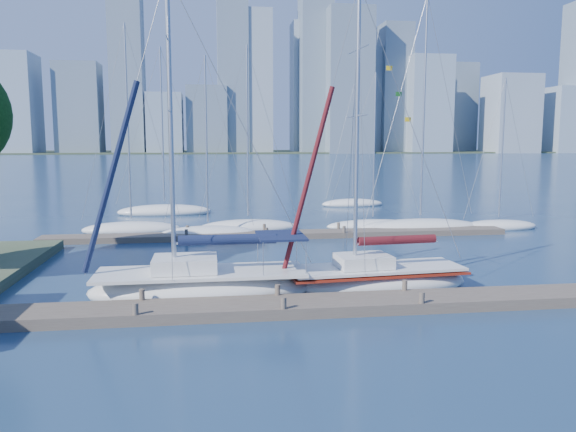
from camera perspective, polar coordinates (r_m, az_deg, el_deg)
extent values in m
plane|color=#172949|center=(20.68, -0.77, -9.74)|extent=(700.00, 700.00, 0.00)
cube|color=#4E4239|center=(20.62, -0.77, -9.21)|extent=(26.00, 2.00, 0.40)
cube|color=#4E4239|center=(36.37, -0.73, -1.91)|extent=(30.00, 1.80, 0.36)
cube|color=#38472D|center=(339.67, -7.43, 6.43)|extent=(800.00, 100.00, 1.50)
ellipsoid|color=silver|center=(22.88, -8.77, -7.45)|extent=(8.92, 2.98, 1.56)
cube|color=silver|center=(22.70, -8.81, -5.68)|extent=(8.27, 2.75, 0.12)
cube|color=silver|center=(22.64, -10.42, -4.80)|extent=(2.51, 1.91, 0.57)
cylinder|color=silver|center=(22.16, -11.84, 8.85)|extent=(0.19, 0.19, 11.34)
cylinder|color=silver|center=(22.47, -6.15, -2.65)|extent=(4.22, 0.14, 0.10)
cylinder|color=#101A38|center=(22.46, -6.15, -2.39)|extent=(3.88, 0.45, 0.42)
cube|color=#101A38|center=(22.61, -0.74, -2.01)|extent=(1.89, 2.49, 0.08)
ellipsoid|color=silver|center=(24.18, 8.85, -6.71)|extent=(8.08, 3.25, 1.38)
cube|color=silver|center=(24.03, 8.89, -5.22)|extent=(7.48, 2.99, 0.11)
cube|color=silver|center=(23.77, 7.66, -4.54)|extent=(2.35, 1.86, 0.51)
cylinder|color=silver|center=(23.13, 7.02, 8.64)|extent=(0.17, 0.17, 11.38)
cylinder|color=silver|center=(24.18, 11.02, -2.62)|extent=(3.73, 0.41, 0.09)
cylinder|color=#4C1015|center=(24.17, 11.03, -2.40)|extent=(3.46, 0.66, 0.37)
cube|color=maroon|center=(24.07, 8.88, -5.58)|extent=(7.66, 3.11, 0.09)
ellipsoid|color=silver|center=(39.82, -15.59, -1.33)|extent=(6.81, 2.73, 1.10)
cylinder|color=silver|center=(39.39, -15.96, 9.12)|extent=(0.12, 0.12, 12.86)
ellipsoid|color=silver|center=(36.99, -8.11, -1.80)|extent=(6.60, 4.42, 1.06)
cylinder|color=silver|center=(36.51, -8.29, 7.62)|extent=(0.12, 0.12, 10.57)
ellipsoid|color=silver|center=(39.25, -4.04, -1.18)|extent=(7.18, 3.25, 1.15)
cylinder|color=silver|center=(38.80, -4.13, 8.51)|extent=(0.13, 0.13, 11.54)
ellipsoid|color=silver|center=(40.66, 8.61, -1.00)|extent=(6.99, 3.27, 0.94)
cylinder|color=silver|center=(40.22, 8.77, 7.09)|extent=(0.10, 0.10, 10.07)
ellipsoid|color=silver|center=(40.25, 13.29, -1.13)|extent=(9.00, 4.35, 1.22)
cylinder|color=silver|center=(39.88, 13.65, 10.67)|extent=(0.13, 0.13, 14.74)
ellipsoid|color=silver|center=(42.58, 20.60, -1.01)|extent=(5.91, 2.66, 0.97)
cylinder|color=silver|center=(42.16, 20.94, 6.43)|extent=(0.11, 0.11, 9.63)
ellipsoid|color=silver|center=(49.07, -12.41, 0.43)|extent=(8.29, 4.17, 1.25)
cylinder|color=silver|center=(48.73, -12.66, 8.99)|extent=(0.14, 0.14, 12.79)
ellipsoid|color=silver|center=(54.61, 6.56, 1.22)|extent=(6.33, 3.94, 1.04)
cylinder|color=silver|center=(54.28, 6.66, 7.60)|extent=(0.11, 0.11, 10.63)
cube|color=#7F93A4|center=(318.46, -25.44, 10.21)|extent=(14.74, 23.42, 50.05)
cube|color=slate|center=(314.87, -20.46, 10.18)|extent=(22.07, 17.63, 46.54)
cube|color=gray|center=(332.30, -15.80, 9.16)|extent=(13.53, 17.61, 34.51)
cube|color=#7F93A4|center=(305.58, -12.36, 9.15)|extent=(18.21, 19.81, 31.38)
cube|color=slate|center=(306.51, -8.24, 9.62)|extent=(21.28, 16.86, 35.54)
cube|color=gray|center=(311.61, -3.47, 13.36)|extent=(19.09, 14.99, 75.81)
cube|color=#7F93A4|center=(330.19, 1.75, 12.80)|extent=(15.63, 17.46, 73.02)
cube|color=slate|center=(308.65, 6.18, 13.39)|extent=(23.69, 18.95, 75.84)
cube|color=gray|center=(328.83, 8.99, 11.45)|extent=(14.31, 17.11, 58.33)
cube|color=#7F93A4|center=(322.32, 13.99, 10.87)|extent=(22.78, 18.80, 52.37)
cube|color=slate|center=(362.03, 16.89, 10.42)|extent=(17.36, 17.52, 52.82)
cube|color=gray|center=(342.17, 21.65, 9.56)|extent=(24.85, 23.94, 42.85)
cube|color=#7F93A4|center=(357.93, 25.91, 8.74)|extent=(14.19, 21.38, 36.80)
cube|color=slate|center=(316.86, -16.11, 16.74)|extent=(16.58, 18.00, 116.84)
cube|color=slate|center=(313.10, -5.65, 15.76)|extent=(16.22, 18.00, 102.29)
cube|color=slate|center=(317.99, 2.79, 15.54)|extent=(16.94, 18.00, 101.08)
cube|color=slate|center=(327.41, 10.73, 12.52)|extent=(16.37, 18.00, 70.70)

